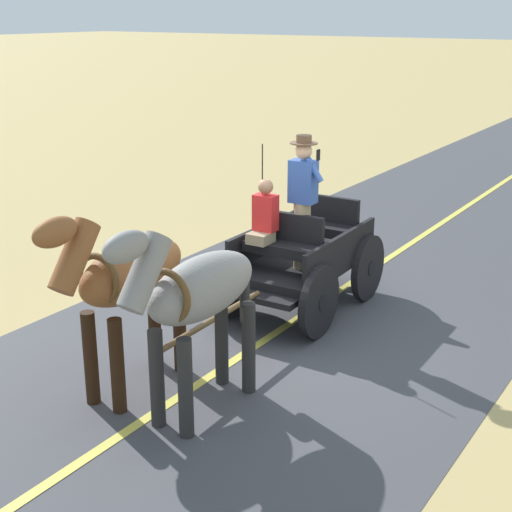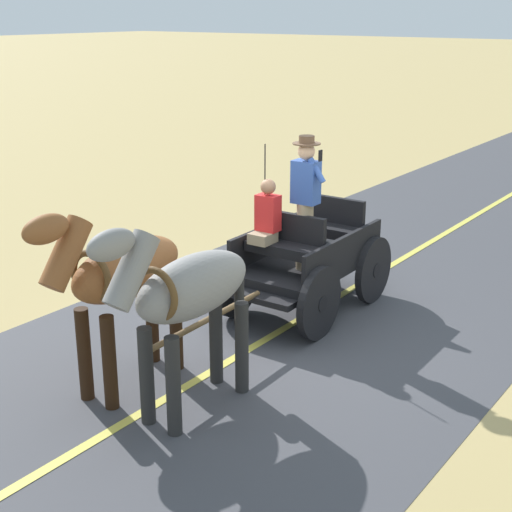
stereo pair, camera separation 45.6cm
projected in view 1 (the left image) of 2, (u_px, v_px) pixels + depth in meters
ground_plane at (282, 329)px, 9.80m from camera, size 200.00×200.00×0.00m
road_surface at (282, 329)px, 9.80m from camera, size 5.85×160.00×0.01m
road_centre_stripe at (282, 329)px, 9.80m from camera, size 0.12×160.00×0.00m
horse_drawn_carriage at (301, 254)px, 10.21m from camera, size 1.46×4.51×2.50m
horse_near_side at (196, 294)px, 7.38m from camera, size 0.58×2.13×2.21m
horse_off_side at (126, 278)px, 7.84m from camera, size 0.64×2.13×2.21m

